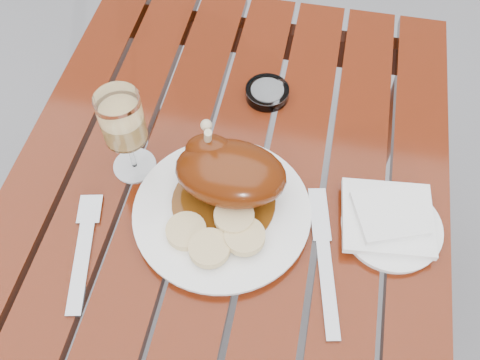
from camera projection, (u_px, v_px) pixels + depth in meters
The scene contains 11 objects.
ground at pixel (227, 343), 1.56m from camera, with size 60.00×60.00×0.00m, color slate.
table at pixel (224, 294), 1.25m from camera, with size 0.80×1.20×0.75m, color maroon.
dinner_plate at pixel (222, 213), 0.93m from camera, with size 0.31×0.31×0.02m, color white.
roast_duck at pixel (227, 172), 0.90m from camera, with size 0.19×0.18×0.14m.
bread_dumplings at pixel (218, 233), 0.88m from camera, with size 0.17×0.13×0.03m.
wine_glass at pixel (126, 135), 0.92m from camera, with size 0.08×0.08×0.19m, color #F9CB71.
side_plate at pixel (391, 227), 0.92m from camera, with size 0.17×0.17×0.01m, color white.
napkin at pixel (387, 218), 0.91m from camera, with size 0.15×0.14×0.01m, color white.
ashtray at pixel (267, 93), 1.08m from camera, with size 0.09×0.09×0.02m, color #B2B7BC.
fork at pixel (83, 257), 0.89m from camera, with size 0.02×0.20×0.01m, color gray.
knife at pixel (326, 270), 0.88m from camera, with size 0.02×0.23×0.01m, color gray.
Camera 1 is at (0.13, -0.46, 1.56)m, focal length 40.00 mm.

